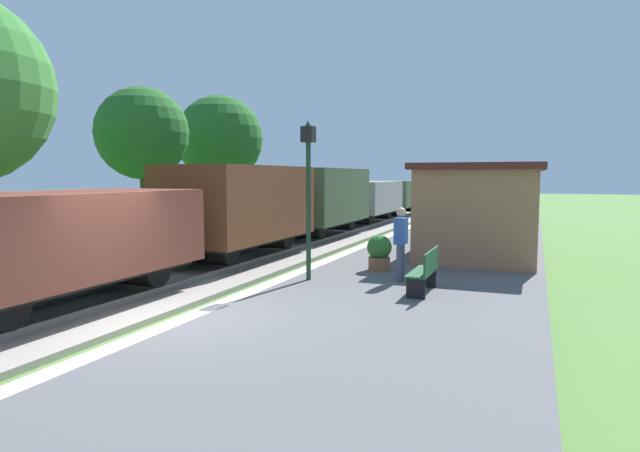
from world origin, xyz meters
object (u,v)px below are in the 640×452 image
at_px(freight_train, 318,204).
at_px(potted_planter, 379,252).
at_px(station_hut, 482,210).
at_px(bench_down_platform, 476,227).
at_px(bench_near_hut, 425,271).
at_px(tree_field_left, 220,139).
at_px(tree_trackside_far, 142,134).
at_px(lamp_post_near, 308,171).
at_px(person_waiting, 401,241).

xyz_separation_m(freight_train, potted_planter, (4.60, -7.14, -0.80)).
bearing_deg(station_hut, bench_down_platform, 97.94).
xyz_separation_m(freight_train, bench_down_platform, (6.23, 0.63, -0.80)).
bearing_deg(station_hut, bench_near_hut, -95.36).
height_order(bench_down_platform, potted_planter, potted_planter).
bearing_deg(bench_near_hut, tree_field_left, 136.92).
xyz_separation_m(bench_down_platform, potted_planter, (-1.63, -7.77, 0.00)).
xyz_separation_m(tree_trackside_far, tree_field_left, (-0.28, 5.81, 0.18)).
height_order(freight_train, tree_trackside_far, tree_trackside_far).
bearing_deg(potted_planter, freight_train, 122.83).
bearing_deg(bench_down_platform, tree_trackside_far, -159.01).
height_order(potted_planter, tree_trackside_far, tree_trackside_far).
xyz_separation_m(lamp_post_near, tree_field_left, (-9.30, 10.92, 1.65)).
height_order(potted_planter, tree_field_left, tree_field_left).
relative_size(bench_near_hut, tree_trackside_far, 0.25).
height_order(tree_trackside_far, tree_field_left, tree_field_left).
bearing_deg(tree_trackside_far, potted_planter, -17.53).
bearing_deg(station_hut, person_waiting, -105.47).
relative_size(bench_down_platform, tree_trackside_far, 0.25).
bearing_deg(tree_trackside_far, bench_down_platform, 20.99).
height_order(bench_down_platform, person_waiting, person_waiting).
bearing_deg(bench_down_platform, lamp_post_near, -106.28).
bearing_deg(tree_field_left, tree_trackside_far, -87.26).
xyz_separation_m(potted_planter, tree_trackside_far, (-10.21, 3.22, 3.55)).
height_order(freight_train, potted_planter, freight_train).
xyz_separation_m(bench_down_platform, tree_trackside_far, (-11.84, -4.54, 3.55)).
height_order(bench_down_platform, lamp_post_near, lamp_post_near).
height_order(bench_near_hut, tree_field_left, tree_field_left).
xyz_separation_m(bench_near_hut, tree_field_left, (-12.12, 11.33, 3.73)).
relative_size(bench_near_hut, person_waiting, 0.88).
bearing_deg(potted_planter, station_hut, 59.45).
distance_m(bench_down_platform, potted_planter, 7.94).
distance_m(person_waiting, potted_planter, 1.52).
xyz_separation_m(station_hut, tree_trackside_far, (-12.40, -0.50, 2.62)).
bearing_deg(tree_field_left, station_hut, -22.74).
distance_m(station_hut, lamp_post_near, 6.65).
height_order(bench_near_hut, tree_trackside_far, tree_trackside_far).
bearing_deg(bench_near_hut, person_waiting, 125.59).
bearing_deg(bench_near_hut, tree_trackside_far, 155.01).
distance_m(bench_near_hut, lamp_post_near, 3.53).
bearing_deg(lamp_post_near, freight_train, 110.75).
relative_size(bench_near_hut, lamp_post_near, 0.41).
distance_m(freight_train, bench_near_hut, 11.33).
xyz_separation_m(lamp_post_near, tree_trackside_far, (-9.02, 5.11, 1.47)).
bearing_deg(bench_down_platform, station_hut, -82.06).
xyz_separation_m(bench_near_hut, person_waiting, (-0.79, 1.11, 0.46)).
bearing_deg(station_hut, tree_trackside_far, -177.71).
distance_m(potted_planter, lamp_post_near, 3.05).
distance_m(station_hut, bench_near_hut, 6.11).
distance_m(freight_train, tree_field_left, 6.84).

